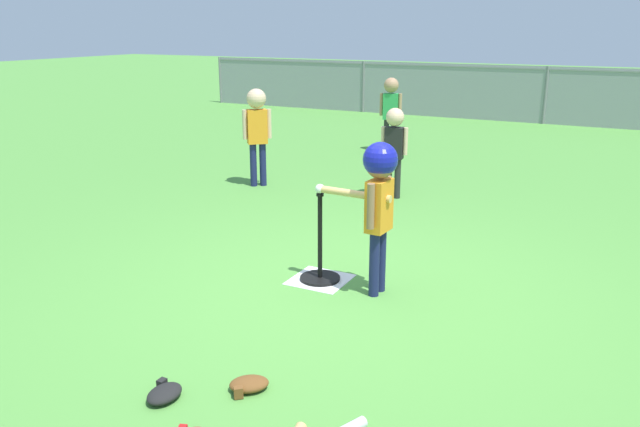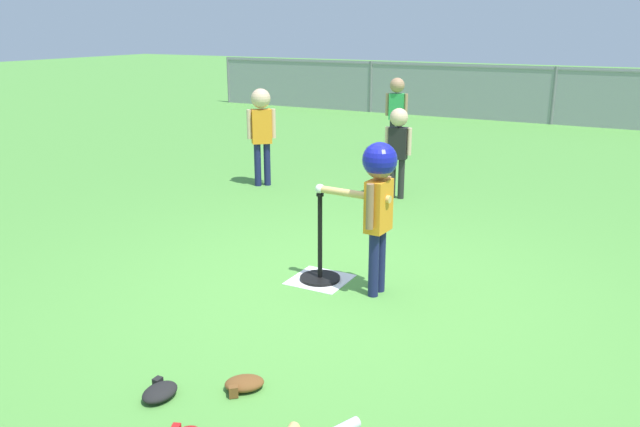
{
  "view_description": "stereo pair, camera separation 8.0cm",
  "coord_description": "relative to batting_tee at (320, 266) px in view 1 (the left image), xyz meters",
  "views": [
    {
      "loc": [
        1.92,
        -4.04,
        1.95
      ],
      "look_at": [
        -0.24,
        0.14,
        0.55
      ],
      "focal_mm": 35.81,
      "sensor_mm": 36.0,
      "label": 1
    },
    {
      "loc": [
        1.99,
        -4.0,
        1.95
      ],
      "look_at": [
        -0.24,
        0.14,
        0.55
      ],
      "focal_mm": 35.81,
      "sensor_mm": 36.0,
      "label": 2
    }
  ],
  "objects": [
    {
      "name": "glove_tossed_aside",
      "position": [
        0.38,
        -1.6,
        -0.08
      ],
      "size": [
        0.27,
        0.26,
        0.07
      ],
      "color": "brown",
      "rests_on": "ground_plane"
    },
    {
      "name": "fielder_near_right",
      "position": [
        -2.1,
        2.39,
        0.66
      ],
      "size": [
        0.28,
        0.27,
        1.21
      ],
      "color": "#191E4C",
      "rests_on": "ground_plane"
    },
    {
      "name": "fielder_deep_right",
      "position": [
        -0.39,
        2.61,
        0.56
      ],
      "size": [
        0.31,
        0.21,
        1.05
      ],
      "color": "#262626",
      "rests_on": "ground_plane"
    },
    {
      "name": "batter_child",
      "position": [
        0.49,
        -0.03,
        0.71
      ],
      "size": [
        0.64,
        0.33,
        1.15
      ],
      "color": "#191E4C",
      "rests_on": "ground_plane"
    },
    {
      "name": "ground_plane",
      "position": [
        0.24,
        -0.14,
        -0.12
      ],
      "size": [
        60.0,
        60.0,
        0.0
      ],
      "primitive_type": "plane",
      "color": "#51933D"
    },
    {
      "name": "outfield_fence",
      "position": [
        0.24,
        9.45,
        0.5
      ],
      "size": [
        16.06,
        0.06,
        1.15
      ],
      "color": "slate",
      "rests_on": "ground_plane"
    },
    {
      "name": "fielder_deep_center",
      "position": [
        -1.46,
        5.22,
        0.63
      ],
      "size": [
        0.33,
        0.23,
        1.16
      ],
      "color": "#262626",
      "rests_on": "ground_plane"
    },
    {
      "name": "batting_tee",
      "position": [
        0.0,
        0.0,
        0.0
      ],
      "size": [
        0.32,
        0.32,
        0.71
      ],
      "color": "black",
      "rests_on": "ground_plane"
    },
    {
      "name": "baseball_on_tee",
      "position": [
        0.0,
        -0.0,
        0.63
      ],
      "size": [
        0.07,
        0.07,
        0.07
      ],
      "primitive_type": "sphere",
      "color": "white",
      "rests_on": "batting_tee"
    },
    {
      "name": "glove_near_bats",
      "position": [
        0.02,
        -1.88,
        -0.08
      ],
      "size": [
        0.17,
        0.22,
        0.07
      ],
      "color": "black",
      "rests_on": "ground_plane"
    },
    {
      "name": "home_plate",
      "position": [
        0.0,
        -0.0,
        -0.11
      ],
      "size": [
        0.44,
        0.44,
        0.01
      ],
      "primitive_type": "cube",
      "color": "white",
      "rests_on": "ground_plane"
    }
  ]
}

